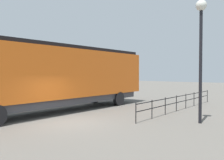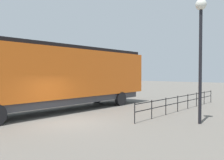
% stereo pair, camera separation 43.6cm
% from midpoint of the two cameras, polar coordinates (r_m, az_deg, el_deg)
% --- Properties ---
extents(ground_plane, '(120.00, 120.00, 0.00)m').
position_cam_midpoint_polar(ground_plane, '(12.87, -10.78, -10.02)').
color(ground_plane, '#666059').
extents(locomotive, '(2.94, 15.39, 4.42)m').
position_cam_midpoint_polar(locomotive, '(16.79, -12.00, 1.17)').
color(locomotive, orange).
rests_on(locomotive, ground_plane).
extents(lamp_post, '(0.55, 0.55, 6.34)m').
position_cam_midpoint_polar(lamp_post, '(13.22, 19.52, 10.25)').
color(lamp_post, black).
rests_on(lamp_post, ground_plane).
extents(platform_fence, '(0.05, 11.80, 1.08)m').
position_cam_midpoint_polar(platform_fence, '(17.57, 15.50, -4.60)').
color(platform_fence, black).
rests_on(platform_fence, ground_plane).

